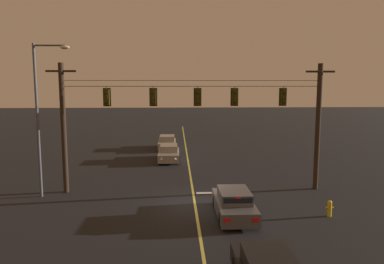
# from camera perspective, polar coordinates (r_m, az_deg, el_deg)

# --- Properties ---
(ground_plane) EXTENTS (180.00, 180.00, 0.00)m
(ground_plane) POSITION_cam_1_polar(r_m,az_deg,el_deg) (20.33, 0.49, -11.53)
(ground_plane) COLOR black
(lane_centre_stripe) EXTENTS (0.14, 60.00, 0.01)m
(lane_centre_stripe) POSITION_cam_1_polar(r_m,az_deg,el_deg) (28.80, -0.45, -5.84)
(lane_centre_stripe) COLOR #D1C64C
(lane_centre_stripe) RESTS_ON ground
(stop_bar_paint) EXTENTS (3.40, 0.36, 0.01)m
(stop_bar_paint) POSITION_cam_1_polar(r_m,az_deg,el_deg) (22.60, 5.07, -9.59)
(stop_bar_paint) COLOR silver
(stop_bar_paint) RESTS_ON ground
(signal_span_assembly) EXTENTS (17.59, 0.32, 7.95)m
(signal_span_assembly) POSITION_cam_1_polar(r_m,az_deg,el_deg) (22.18, 0.12, 1.01)
(signal_span_assembly) COLOR #2D2116
(signal_span_assembly) RESTS_ON ground
(traffic_light_leftmost) EXTENTS (0.48, 0.41, 1.22)m
(traffic_light_leftmost) POSITION_cam_1_polar(r_m,az_deg,el_deg) (22.41, -13.44, 5.41)
(traffic_light_leftmost) COLOR black
(traffic_light_left_inner) EXTENTS (0.48, 0.41, 1.22)m
(traffic_light_left_inner) POSITION_cam_1_polar(r_m,az_deg,el_deg) (22.06, -6.20, 5.54)
(traffic_light_left_inner) COLOR black
(traffic_light_centre) EXTENTS (0.48, 0.41, 1.22)m
(traffic_light_centre) POSITION_cam_1_polar(r_m,az_deg,el_deg) (22.05, 0.92, 5.58)
(traffic_light_centre) COLOR black
(traffic_light_right_inner) EXTENTS (0.48, 0.41, 1.22)m
(traffic_light_right_inner) POSITION_cam_1_polar(r_m,az_deg,el_deg) (22.31, 6.82, 5.55)
(traffic_light_right_inner) COLOR black
(traffic_light_rightmost) EXTENTS (0.48, 0.41, 1.22)m
(traffic_light_rightmost) POSITION_cam_1_polar(r_m,az_deg,el_deg) (23.00, 14.36, 5.43)
(traffic_light_rightmost) COLOR black
(car_waiting_near_lane) EXTENTS (1.80, 4.33, 1.39)m
(car_waiting_near_lane) POSITION_cam_1_polar(r_m,az_deg,el_deg) (18.63, 6.68, -11.26)
(car_waiting_near_lane) COLOR #4C4C51
(car_waiting_near_lane) RESTS_ON ground
(car_oncoming_lead) EXTENTS (1.80, 4.42, 1.39)m
(car_oncoming_lead) POSITION_cam_1_polar(r_m,az_deg,el_deg) (31.87, -3.70, -3.38)
(car_oncoming_lead) COLOR gray
(car_oncoming_lead) RESTS_ON ground
(car_oncoming_trailing) EXTENTS (1.80, 4.42, 1.39)m
(car_oncoming_trailing) POSITION_cam_1_polar(r_m,az_deg,el_deg) (37.73, -3.97, -1.70)
(car_oncoming_trailing) COLOR gray
(car_oncoming_trailing) RESTS_ON ground
(street_lamp_corner) EXTENTS (2.11, 0.30, 8.98)m
(street_lamp_corner) POSITION_cam_1_polar(r_m,az_deg,el_deg) (22.54, -22.77, 3.58)
(street_lamp_corner) COLOR #4C4F54
(street_lamp_corner) RESTS_ON ground
(fire_hydrant) EXTENTS (0.44, 0.22, 0.84)m
(fire_hydrant) POSITION_cam_1_polar(r_m,az_deg,el_deg) (19.82, 21.03, -11.20)
(fire_hydrant) COLOR gold
(fire_hydrant) RESTS_ON ground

